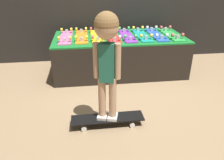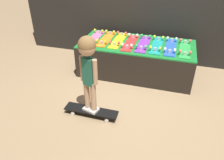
# 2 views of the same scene
# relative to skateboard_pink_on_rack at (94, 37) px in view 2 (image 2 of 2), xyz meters

# --- Properties ---
(ground_plane) EXTENTS (16.00, 16.00, 0.00)m
(ground_plane) POSITION_rel_skateboard_pink_on_rack_xyz_m (0.79, -0.55, -0.58)
(ground_plane) COLOR #9E7F5B
(display_rack) EXTENTS (1.94, 0.93, 0.56)m
(display_rack) POSITION_rel_skateboard_pink_on_rack_xyz_m (0.79, -0.02, -0.30)
(display_rack) COLOR black
(display_rack) RESTS_ON ground_plane
(skateboard_pink_on_rack) EXTENTS (0.18, 0.75, 0.09)m
(skateboard_pink_on_rack) POSITION_rel_skateboard_pink_on_rack_xyz_m (0.00, 0.00, 0.00)
(skateboard_pink_on_rack) COLOR pink
(skateboard_pink_on_rack) RESTS_ON display_rack
(skateboard_orange_on_rack) EXTENTS (0.18, 0.75, 0.09)m
(skateboard_orange_on_rack) POSITION_rel_skateboard_pink_on_rack_xyz_m (0.23, 0.01, 0.00)
(skateboard_orange_on_rack) COLOR orange
(skateboard_orange_on_rack) RESTS_ON display_rack
(skateboard_yellow_on_rack) EXTENTS (0.18, 0.75, 0.09)m
(skateboard_yellow_on_rack) POSITION_rel_skateboard_pink_on_rack_xyz_m (0.45, 0.00, 0.00)
(skateboard_yellow_on_rack) COLOR yellow
(skateboard_yellow_on_rack) RESTS_ON display_rack
(skateboard_red_on_rack) EXTENTS (0.18, 0.75, 0.09)m
(skateboard_red_on_rack) POSITION_rel_skateboard_pink_on_rack_xyz_m (0.68, -0.04, 0.00)
(skateboard_red_on_rack) COLOR red
(skateboard_red_on_rack) RESTS_ON display_rack
(skateboard_purple_on_rack) EXTENTS (0.18, 0.75, 0.09)m
(skateboard_purple_on_rack) POSITION_rel_skateboard_pink_on_rack_xyz_m (0.90, -0.03, 0.00)
(skateboard_purple_on_rack) COLOR purple
(skateboard_purple_on_rack) RESTS_ON display_rack
(skateboard_teal_on_rack) EXTENTS (0.18, 0.75, 0.09)m
(skateboard_teal_on_rack) POSITION_rel_skateboard_pink_on_rack_xyz_m (1.13, -0.02, 0.00)
(skateboard_teal_on_rack) COLOR teal
(skateboard_teal_on_rack) RESTS_ON display_rack
(skateboard_blue_on_rack) EXTENTS (0.18, 0.75, 0.09)m
(skateboard_blue_on_rack) POSITION_rel_skateboard_pink_on_rack_xyz_m (1.35, -0.03, 0.00)
(skateboard_blue_on_rack) COLOR blue
(skateboard_blue_on_rack) RESTS_ON display_rack
(skateboard_green_on_rack) EXTENTS (0.18, 0.75, 0.09)m
(skateboard_green_on_rack) POSITION_rel_skateboard_pink_on_rack_xyz_m (1.58, -0.05, 0.00)
(skateboard_green_on_rack) COLOR green
(skateboard_green_on_rack) RESTS_ON display_rack
(skateboard_on_floor) EXTENTS (0.74, 0.17, 0.09)m
(skateboard_on_floor) POSITION_rel_skateboard_pink_on_rack_xyz_m (0.45, -1.38, -0.51)
(skateboard_on_floor) COLOR black
(skateboard_on_floor) RESTS_ON ground_plane
(child) EXTENTS (0.25, 0.21, 1.05)m
(child) POSITION_rel_skateboard_pink_on_rack_xyz_m (0.45, -1.38, 0.25)
(child) COLOR silver
(child) RESTS_ON skateboard_on_floor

